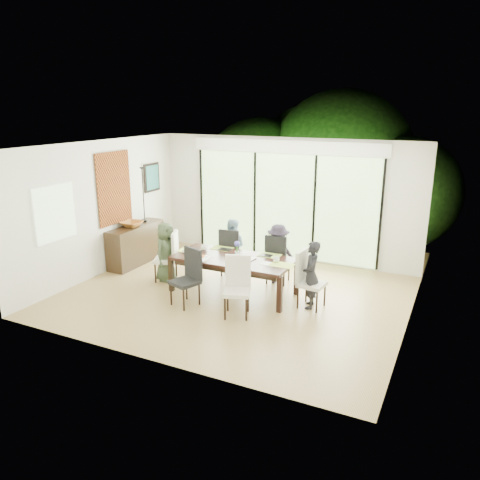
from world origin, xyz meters
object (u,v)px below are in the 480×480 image
at_px(person_right_end, 311,275).
at_px(sideboard, 136,244).
at_px(person_far_left, 232,247).
at_px(cup_c, 276,260).
at_px(chair_far_left, 232,251).
at_px(table_top, 233,259).
at_px(person_left_end, 166,252).
at_px(laptop, 191,252).
at_px(chair_left_end, 165,256).
at_px(chair_right_end, 312,280).
at_px(vase, 237,254).
at_px(cup_a, 204,248).
at_px(chair_near_left, 185,278).
at_px(bowl, 132,224).
at_px(chair_far_right, 278,258).
at_px(cup_b, 238,258).
at_px(person_far_right, 278,254).
at_px(chair_near_right, 237,287).

bearing_deg(person_right_end, sideboard, -112.59).
distance_m(person_far_left, cup_c, 1.45).
height_order(chair_far_left, cup_c, chair_far_left).
bearing_deg(person_right_end, table_top, -104.60).
relative_size(person_left_end, person_right_end, 1.00).
xyz_separation_m(laptop, cup_c, (1.65, 0.20, 0.03)).
bearing_deg(chair_left_end, table_top, 67.57).
xyz_separation_m(chair_right_end, vase, (-1.45, 0.05, 0.24)).
bearing_deg(vase, table_top, -135.00).
xyz_separation_m(person_left_end, cup_a, (0.78, 0.15, 0.14)).
relative_size(person_left_end, cup_a, 10.40).
xyz_separation_m(chair_near_left, bowl, (-2.17, 1.35, 0.41)).
bearing_deg(person_left_end, chair_left_end, 91.55).
xyz_separation_m(person_right_end, laptop, (-2.33, -0.10, 0.11)).
xyz_separation_m(chair_near_left, person_right_end, (1.98, 0.87, 0.09)).
height_order(laptop, cup_a, cup_a).
relative_size(cup_a, cup_c, 1.00).
bearing_deg(chair_right_end, vase, 94.15).
xyz_separation_m(cup_c, sideboard, (-3.47, 0.48, -0.30)).
distance_m(table_top, sideboard, 2.75).
bearing_deg(chair_right_end, chair_far_right, 54.30).
distance_m(chair_left_end, sideboard, 1.31).
bearing_deg(cup_b, chair_far_right, 67.17).
xyz_separation_m(chair_left_end, vase, (1.55, 0.05, 0.24)).
distance_m(chair_left_end, person_far_left, 1.34).
bearing_deg(chair_far_left, vase, 115.15).
bearing_deg(person_far_right, chair_near_left, 48.47).
relative_size(cup_b, sideboard, 0.06).
bearing_deg(chair_far_left, chair_near_left, 81.48).
height_order(chair_far_left, laptop, chair_far_left).
height_order(chair_far_left, sideboard, chair_far_left).
xyz_separation_m(table_top, cup_c, (0.80, 0.10, 0.07)).
xyz_separation_m(chair_far_left, person_left_end, (-1.03, -0.85, 0.09)).
height_order(chair_far_left, person_far_left, person_far_left).
xyz_separation_m(chair_right_end, chair_far_left, (-1.95, 0.85, 0.00)).
height_order(chair_near_right, person_far_left, person_far_left).
bearing_deg(chair_left_end, chair_near_left, 26.55).
height_order(chair_near_left, person_far_left, person_far_left).
height_order(chair_right_end, chair_far_left, same).
height_order(chair_near_left, chair_near_right, same).
xyz_separation_m(person_far_left, bowl, (-2.22, -0.35, 0.32)).
bearing_deg(person_right_end, chair_left_end, -104.60).
relative_size(person_far_left, cup_a, 10.40).
xyz_separation_m(vase, cup_c, (0.75, 0.05, -0.01)).
distance_m(table_top, chair_near_right, 1.02).
distance_m(table_top, chair_right_end, 1.51).
bearing_deg(person_far_left, chair_near_left, 76.82).
bearing_deg(chair_far_right, person_right_end, 132.83).
xyz_separation_m(chair_right_end, bowl, (-4.17, 0.48, 0.41)).
xyz_separation_m(cup_c, bowl, (-3.47, 0.38, 0.18)).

